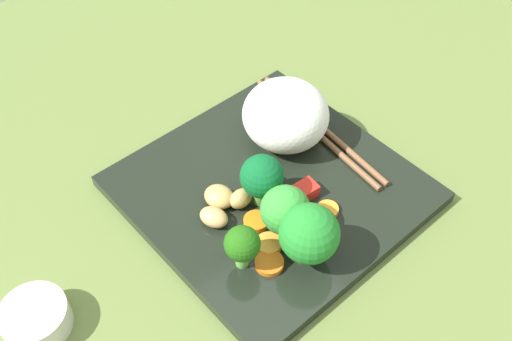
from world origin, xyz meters
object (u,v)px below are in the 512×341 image
at_px(carrot_slice_0, 269,263).
at_px(chopstick_pair, 318,129).
at_px(sauce_cup, 36,318).
at_px(rice_mound, 286,115).
at_px(broccoli_floret_0, 262,178).
at_px(square_plate, 271,189).

xyz_separation_m(carrot_slice_0, chopstick_pair, (0.10, -0.17, 0.00)).
height_order(chopstick_pair, sauce_cup, sauce_cup).
distance_m(rice_mound, broccoli_floret_0, 0.10).
distance_m(chopstick_pair, sauce_cup, 0.36).
distance_m(broccoli_floret_0, carrot_slice_0, 0.09).
relative_size(chopstick_pair, sauce_cup, 3.53).
bearing_deg(rice_mound, chopstick_pair, -113.29).
height_order(square_plate, carrot_slice_0, carrot_slice_0).
xyz_separation_m(rice_mound, chopstick_pair, (-0.02, -0.04, -0.03)).
bearing_deg(carrot_slice_0, chopstick_pair, -58.49).
xyz_separation_m(rice_mound, sauce_cup, (-0.02, 0.33, -0.04)).
distance_m(rice_mound, chopstick_pair, 0.05).
height_order(square_plate, chopstick_pair, chopstick_pair).
xyz_separation_m(square_plate, rice_mound, (0.04, -0.06, 0.04)).
xyz_separation_m(broccoli_floret_0, carrot_slice_0, (-0.06, 0.05, -0.04)).
height_order(square_plate, rice_mound, rice_mound).
distance_m(broccoli_floret_0, sauce_cup, 0.25).
bearing_deg(square_plate, broccoli_floret_0, 116.02).
distance_m(square_plate, broccoli_floret_0, 0.05).
bearing_deg(chopstick_pair, carrot_slice_0, 126.11).
height_order(rice_mound, carrot_slice_0, rice_mound).
height_order(square_plate, sauce_cup, sauce_cup).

